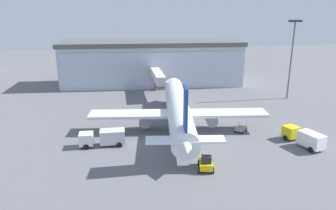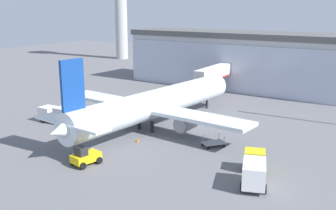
{
  "view_description": "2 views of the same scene",
  "coord_description": "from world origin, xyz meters",
  "px_view_note": "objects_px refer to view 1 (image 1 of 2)",
  "views": [
    {
      "loc": [
        -8.97,
        -50.32,
        22.33
      ],
      "look_at": [
        -0.53,
        6.82,
        4.28
      ],
      "focal_mm": 35.0,
      "sensor_mm": 36.0,
      "label": 1
    },
    {
      "loc": [
        31.97,
        -41.14,
        17.33
      ],
      "look_at": [
        4.13,
        4.67,
        4.03
      ],
      "focal_mm": 42.0,
      "sensor_mm": 36.0,
      "label": 2
    }
  ],
  "objects_px": {
    "fuel_truck": "(304,137)",
    "pushback_tug": "(206,163)",
    "jet_bridge": "(158,77)",
    "baggage_cart": "(241,129)",
    "airplane": "(178,110)",
    "safety_cone_nose": "(194,141)",
    "safety_cone_wingtip": "(104,131)",
    "catering_truck": "(104,137)",
    "apron_light_mast": "(292,53)"
  },
  "relations": [
    {
      "from": "catering_truck",
      "to": "pushback_tug",
      "type": "xyz_separation_m",
      "value": [
        14.37,
        -10.19,
        -0.49
      ]
    },
    {
      "from": "catering_truck",
      "to": "safety_cone_wingtip",
      "type": "distance_m",
      "value": 5.84
    },
    {
      "from": "safety_cone_wingtip",
      "to": "baggage_cart",
      "type": "bearing_deg",
      "value": -6.76
    },
    {
      "from": "jet_bridge",
      "to": "baggage_cart",
      "type": "distance_m",
      "value": 29.08
    },
    {
      "from": "jet_bridge",
      "to": "airplane",
      "type": "relative_size",
      "value": 0.36
    },
    {
      "from": "jet_bridge",
      "to": "safety_cone_wingtip",
      "type": "distance_m",
      "value": 26.64
    },
    {
      "from": "apron_light_mast",
      "to": "fuel_truck",
      "type": "xyz_separation_m",
      "value": [
        -10.86,
        -26.38,
        -9.6
      ]
    },
    {
      "from": "airplane",
      "to": "baggage_cart",
      "type": "xyz_separation_m",
      "value": [
        11.03,
        -3.14,
        -3.1
      ]
    },
    {
      "from": "apron_light_mast",
      "to": "airplane",
      "type": "distance_m",
      "value": 34.58
    },
    {
      "from": "fuel_truck",
      "to": "apron_light_mast",
      "type": "bearing_deg",
      "value": -40.56
    },
    {
      "from": "airplane",
      "to": "pushback_tug",
      "type": "distance_m",
      "value": 16.39
    },
    {
      "from": "fuel_truck",
      "to": "pushback_tug",
      "type": "xyz_separation_m",
      "value": [
        -17.9,
        -5.52,
        -0.49
      ]
    },
    {
      "from": "apron_light_mast",
      "to": "fuel_truck",
      "type": "distance_m",
      "value": 30.1
    },
    {
      "from": "fuel_truck",
      "to": "pushback_tug",
      "type": "distance_m",
      "value": 18.74
    },
    {
      "from": "catering_truck",
      "to": "pushback_tug",
      "type": "distance_m",
      "value": 17.62
    },
    {
      "from": "catering_truck",
      "to": "safety_cone_nose",
      "type": "bearing_deg",
      "value": 176.49
    },
    {
      "from": "safety_cone_wingtip",
      "to": "fuel_truck",
      "type": "bearing_deg",
      "value": -17.74
    },
    {
      "from": "catering_truck",
      "to": "baggage_cart",
      "type": "xyz_separation_m",
      "value": [
        24.3,
        2.81,
        -0.97
      ]
    },
    {
      "from": "apron_light_mast",
      "to": "airplane",
      "type": "bearing_deg",
      "value": -152.17
    },
    {
      "from": "airplane",
      "to": "apron_light_mast",
      "type": "bearing_deg",
      "value": -55.79
    },
    {
      "from": "apron_light_mast",
      "to": "baggage_cart",
      "type": "relative_size",
      "value": 5.85
    },
    {
      "from": "jet_bridge",
      "to": "pushback_tug",
      "type": "distance_m",
      "value": 39.32
    },
    {
      "from": "jet_bridge",
      "to": "baggage_cart",
      "type": "bearing_deg",
      "value": -155.86
    },
    {
      "from": "apron_light_mast",
      "to": "fuel_truck",
      "type": "height_order",
      "value": "apron_light_mast"
    },
    {
      "from": "pushback_tug",
      "to": "safety_cone_nose",
      "type": "height_order",
      "value": "pushback_tug"
    },
    {
      "from": "catering_truck",
      "to": "safety_cone_wingtip",
      "type": "xyz_separation_m",
      "value": [
        -0.22,
        5.72,
        -1.19
      ]
    },
    {
      "from": "fuel_truck",
      "to": "jet_bridge",
      "type": "bearing_deg",
      "value": 12.76
    },
    {
      "from": "airplane",
      "to": "safety_cone_nose",
      "type": "relative_size",
      "value": 68.03
    },
    {
      "from": "jet_bridge",
      "to": "fuel_truck",
      "type": "height_order",
      "value": "jet_bridge"
    },
    {
      "from": "catering_truck",
      "to": "jet_bridge",
      "type": "bearing_deg",
      "value": -113.27
    },
    {
      "from": "fuel_truck",
      "to": "pushback_tug",
      "type": "relative_size",
      "value": 2.18
    },
    {
      "from": "jet_bridge",
      "to": "baggage_cart",
      "type": "height_order",
      "value": "jet_bridge"
    },
    {
      "from": "baggage_cart",
      "to": "jet_bridge",
      "type": "bearing_deg",
      "value": 63.42
    },
    {
      "from": "catering_truck",
      "to": "fuel_truck",
      "type": "relative_size",
      "value": 0.96
    },
    {
      "from": "jet_bridge",
      "to": "baggage_cart",
      "type": "relative_size",
      "value": 4.21
    },
    {
      "from": "apron_light_mast",
      "to": "pushback_tug",
      "type": "relative_size",
      "value": 5.33
    },
    {
      "from": "apron_light_mast",
      "to": "safety_cone_wingtip",
      "type": "distance_m",
      "value": 47.44
    },
    {
      "from": "jet_bridge",
      "to": "catering_truck",
      "type": "distance_m",
      "value": 31.51
    },
    {
      "from": "catering_truck",
      "to": "fuel_truck",
      "type": "bearing_deg",
      "value": 171.3
    },
    {
      "from": "pushback_tug",
      "to": "safety_cone_nose",
      "type": "relative_size",
      "value": 6.36
    },
    {
      "from": "jet_bridge",
      "to": "safety_cone_nose",
      "type": "relative_size",
      "value": 24.38
    },
    {
      "from": "fuel_truck",
      "to": "catering_truck",
      "type": "bearing_deg",
      "value": 63.58
    },
    {
      "from": "fuel_truck",
      "to": "safety_cone_wingtip",
      "type": "xyz_separation_m",
      "value": [
        -32.48,
        10.39,
        -1.19
      ]
    },
    {
      "from": "apron_light_mast",
      "to": "safety_cone_wingtip",
      "type": "xyz_separation_m",
      "value": [
        -43.34,
        -15.99,
        -10.79
      ]
    },
    {
      "from": "airplane",
      "to": "safety_cone_nose",
      "type": "height_order",
      "value": "airplane"
    },
    {
      "from": "baggage_cart",
      "to": "apron_light_mast",
      "type": "bearing_deg",
      "value": -6.46
    },
    {
      "from": "catering_truck",
      "to": "baggage_cart",
      "type": "height_order",
      "value": "catering_truck"
    },
    {
      "from": "airplane",
      "to": "catering_truck",
      "type": "xyz_separation_m",
      "value": [
        -13.27,
        -5.95,
        -2.13
      ]
    },
    {
      "from": "airplane",
      "to": "safety_cone_wingtip",
      "type": "bearing_deg",
      "value": 97.35
    },
    {
      "from": "baggage_cart",
      "to": "safety_cone_wingtip",
      "type": "distance_m",
      "value": 24.69
    }
  ]
}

